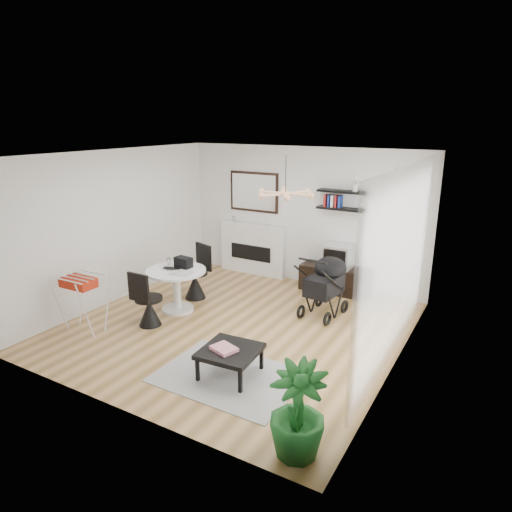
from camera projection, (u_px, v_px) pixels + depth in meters
The scene contains 25 objects.
floor at pixel (235, 326), 7.31m from camera, with size 5.00×5.00×0.00m, color olive.
ceiling at pixel (233, 154), 6.54m from camera, with size 5.00×5.00×0.00m, color white.
wall_back at pixel (302, 216), 9.00m from camera, with size 5.00×5.00×0.00m, color white.
wall_left at pixel (116, 227), 8.12m from camera, with size 5.00×5.00×0.00m, color white.
wall_right at pixel (402, 271), 5.73m from camera, with size 5.00×5.00×0.00m, color white.
sheer_curtain at pixel (398, 266), 5.94m from camera, with size 0.04×3.60×2.60m, color white.
fireplace at pixel (253, 242), 9.65m from camera, with size 1.50×0.17×2.16m.
shelf_lower at pixel (341, 209), 8.42m from camera, with size 0.90×0.25×0.04m, color black.
shelf_upper at pixel (342, 191), 8.33m from camera, with size 0.90×0.25×0.04m, color black.
pendant_lamp at pixel (285, 194), 6.61m from camera, with size 0.90×0.90×0.10m, color tan, non-canonical shape.
tv_console at pixel (335, 279), 8.72m from camera, with size 1.33×0.46×0.50m, color black.
crt_tv at pixel (338, 256), 8.56m from camera, with size 0.51×0.44×0.44m.
dining_table at pixel (177, 284), 7.78m from camera, with size 1.02×1.02×0.74m.
laptop at pixel (171, 269), 7.70m from camera, with size 0.30×0.19×0.02m, color black.
black_bag at pixel (183, 262), 7.81m from camera, with size 0.30×0.18×0.18m, color black.
newspaper at pixel (182, 273), 7.52m from camera, with size 0.35×0.29×0.01m, color silver.
drinking_glass at pixel (169, 261), 7.99m from camera, with size 0.06×0.06×0.11m, color white.
chair_far at pixel (196, 282), 8.41m from camera, with size 0.51×0.53×1.00m.
chair_near at pixel (148, 308), 7.26m from camera, with size 0.44×0.44×0.93m.
drying_rack at pixel (83, 302), 7.04m from camera, with size 0.62×0.58×0.91m.
stroller at pixel (326, 288), 7.66m from camera, with size 0.64×0.93×1.10m.
rug at pixel (229, 376), 5.88m from camera, with size 1.78×1.29×0.01m, color #ACACAC.
coffee_table at pixel (230, 352), 5.82m from camera, with size 0.76×0.76×0.36m.
magazines at pixel (224, 349), 5.77m from camera, with size 0.31×0.24×0.04m, color #DE3750.
potted_plant at pixel (297, 411), 4.38m from camera, with size 0.55×0.55×0.99m, color #1C6223.
Camera 1 is at (3.62, -5.62, 3.18)m, focal length 32.00 mm.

